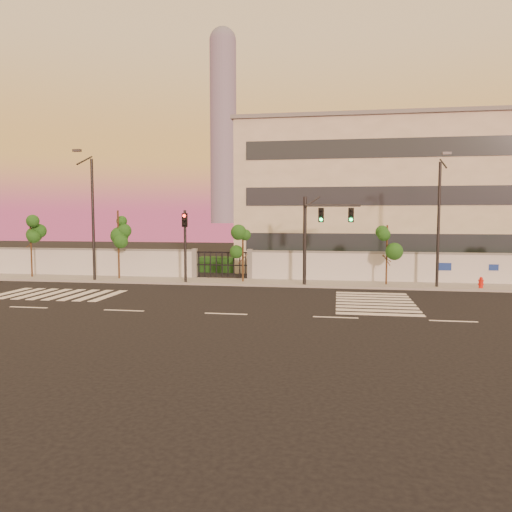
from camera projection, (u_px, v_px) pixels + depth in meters
The scene contains 16 objects.
ground at pixel (226, 314), 23.01m from camera, with size 120.00×120.00×0.00m, color black.
sidewalk at pixel (261, 282), 33.33m from camera, with size 60.00×3.00×0.15m, color gray.
perimeter_wall at pixel (266, 265), 34.71m from camera, with size 60.00×0.36×2.20m.
hedge_row at pixel (285, 265), 37.25m from camera, with size 41.00×4.25×1.80m.
institutional_building at pixel (385, 197), 42.68m from camera, with size 24.40×12.40×12.25m.
distant_skyscraper at pixel (223, 121), 303.94m from camera, with size 16.00×16.00×118.00m.
road_markings at pixel (213, 299), 26.96m from camera, with size 57.00×7.62×0.02m.
street_tree_b at pixel (31, 234), 35.72m from camera, with size 1.46×1.16×4.38m.
street_tree_c at pixel (119, 229), 34.67m from camera, with size 1.53×1.22×4.90m.
street_tree_d at pixel (243, 242), 33.10m from camera, with size 1.44×1.14×3.78m.
street_tree_e at pixel (387, 241), 31.62m from camera, with size 1.35×1.07×3.94m.
traffic_signal_main at pixel (316, 230), 31.43m from camera, with size 3.58×1.04×5.72m.
traffic_signal_secondary at pixel (185, 237), 32.74m from camera, with size 0.38×0.36×4.89m.
streetlight_west at pixel (92, 213), 33.60m from camera, with size 0.52×2.10×8.74m.
streetlight_east at pixel (439, 218), 30.35m from camera, with size 0.49×1.96×8.16m.
fire_hydrant at pixel (481, 284), 30.22m from camera, with size 0.32×0.31×0.83m.
Camera 1 is at (5.06, -22.19, 4.52)m, focal length 35.00 mm.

